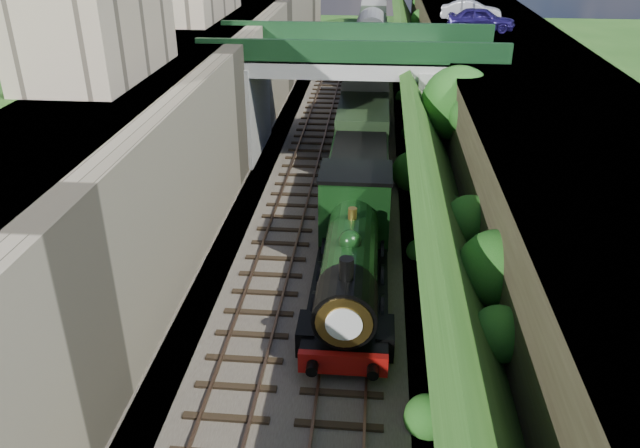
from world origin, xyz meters
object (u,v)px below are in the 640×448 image
at_px(road_bridge, 360,89).
at_px(car_blue, 481,19).
at_px(tender, 358,183).
at_px(tree, 460,106).
at_px(locomotive, 351,255).
at_px(car_silver, 471,11).

bearing_deg(road_bridge, car_blue, 42.58).
bearing_deg(car_blue, tender, 164.59).
relative_size(car_blue, tender, 0.70).
bearing_deg(tree, road_bridge, 134.91).
xyz_separation_m(tree, car_blue, (2.38, 11.73, 2.31)).
distance_m(road_bridge, locomotive, 15.40).
distance_m(road_bridge, car_silver, 13.11).
bearing_deg(road_bridge, locomotive, -89.04).
distance_m(car_silver, locomotive, 27.21).
bearing_deg(tree, locomotive, -114.67).
distance_m(tree, locomotive, 11.62).
relative_size(locomotive, tender, 1.70).
height_order(road_bridge, car_blue, car_blue).
relative_size(road_bridge, locomotive, 1.56).
height_order(tree, car_blue, car_blue).
height_order(tree, car_silver, car_silver).
bearing_deg(road_bridge, tender, -88.14).
bearing_deg(locomotive, road_bridge, 90.96).
xyz_separation_m(car_blue, car_silver, (-0.16, 3.84, -0.04)).
relative_size(tree, car_blue, 1.58).
height_order(car_blue, car_silver, car_blue).
xyz_separation_m(locomotive, tender, (-0.00, 7.36, -0.27)).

